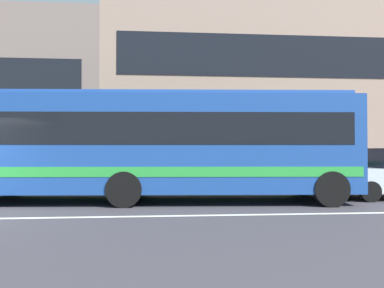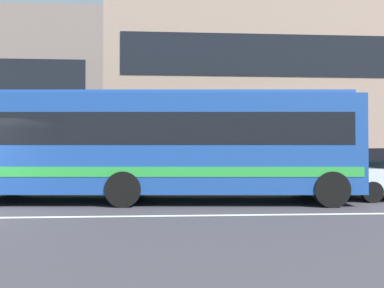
{
  "view_description": "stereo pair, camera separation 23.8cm",
  "coord_description": "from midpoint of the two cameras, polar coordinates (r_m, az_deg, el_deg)",
  "views": [
    {
      "loc": [
        5.45,
        -8.49,
        1.6
      ],
      "look_at": [
        6.32,
        2.46,
        1.78
      ],
      "focal_mm": 32.83,
      "sensor_mm": 36.0,
      "label": 1
    },
    {
      "loc": [
        5.69,
        -8.51,
        1.6
      ],
      "look_at": [
        6.32,
        2.46,
        1.78
      ],
      "focal_mm": 32.83,
      "sensor_mm": 36.0,
      "label": 2
    }
  ],
  "objects": [
    {
      "name": "hedge_row_far",
      "position": [
        15.51,
        -20.52,
        -4.79
      ],
      "size": [
        20.55,
        1.1,
        1.08
      ],
      "primitive_type": "cube",
      "color": "#226329",
      "rests_on": "ground_plane"
    },
    {
      "name": "transit_bus",
      "position": [
        11.02,
        -6.63,
        0.23
      ],
      "size": [
        12.21,
        3.3,
        3.31
      ],
      "color": "#1F499A",
      "rests_on": "ground_plane"
    },
    {
      "name": "apartment_block_right",
      "position": [
        25.84,
        13.91,
        8.89
      ],
      "size": [
        23.48,
        9.42,
        11.99
      ],
      "color": "tan",
      "rests_on": "ground_plane"
    }
  ]
}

